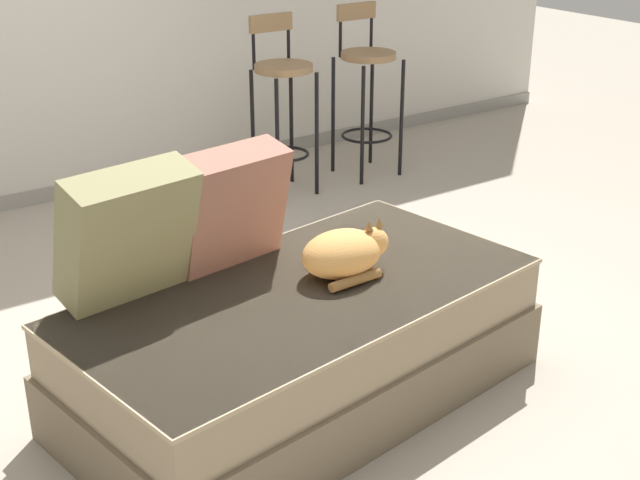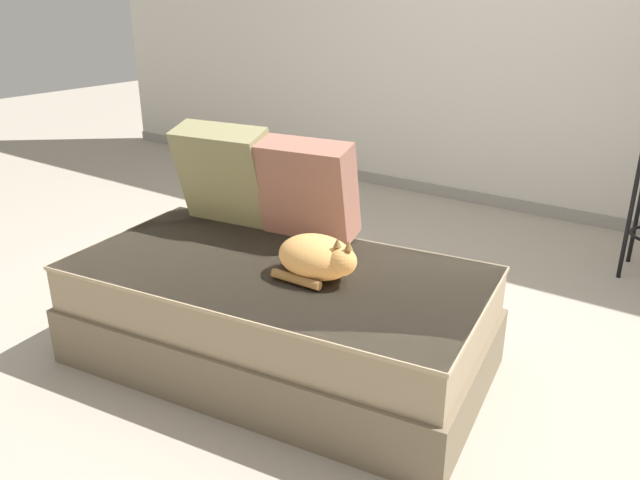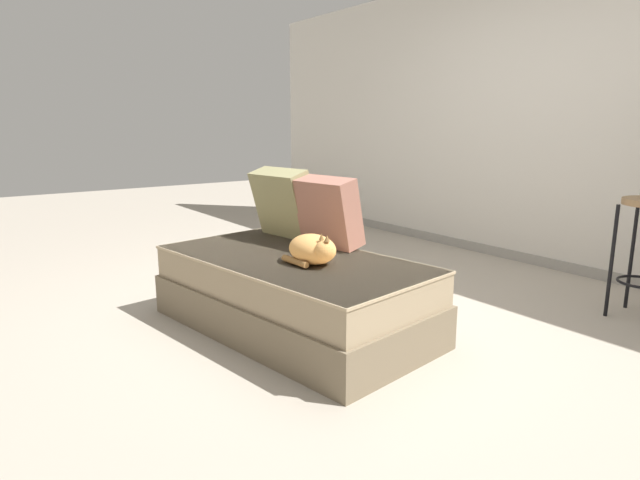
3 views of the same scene
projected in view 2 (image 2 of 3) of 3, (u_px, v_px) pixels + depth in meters
name	position (u px, v px, depth m)	size (l,w,h in m)	color
ground_plane	(330.00, 324.00, 3.04)	(16.00, 16.00, 0.00)	#A89E8E
wall_back_panel	(518.00, 25.00, 4.26)	(8.00, 0.10, 2.60)	silver
wall_baseboard_trim	(495.00, 201.00, 4.69)	(8.00, 0.02, 0.09)	gray
couch	(278.00, 314.00, 2.65)	(1.85, 1.14, 0.45)	#766750
throw_pillow_corner	(227.00, 174.00, 2.97)	(0.50, 0.35, 0.49)	#847F56
throw_pillow_middle	(307.00, 189.00, 2.79)	(0.47, 0.31, 0.46)	#936051
cat	(318.00, 258.00, 2.44)	(0.35, 0.25, 0.20)	tan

